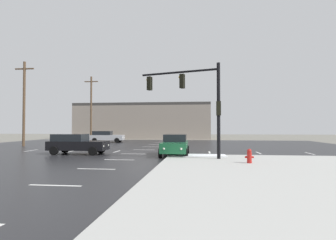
{
  "coord_description": "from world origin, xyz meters",
  "views": [
    {
      "loc": [
        5.26,
        -23.61,
        2.14
      ],
      "look_at": [
        1.71,
        6.7,
        2.93
      ],
      "focal_mm": 29.74,
      "sensor_mm": 36.0,
      "label": 1
    }
  ],
  "objects_px": {
    "fire_hydrant": "(249,156)",
    "sedan_green": "(175,144)",
    "traffic_signal_mast": "(196,95)",
    "utility_pole_far": "(24,102)",
    "sedan_black": "(76,144)",
    "utility_pole_distant": "(91,107)",
    "sedan_silver": "(106,136)"
  },
  "relations": [
    {
      "from": "sedan_green",
      "to": "utility_pole_distant",
      "type": "distance_m",
      "value": 26.8
    },
    {
      "from": "sedan_green",
      "to": "sedan_silver",
      "type": "xyz_separation_m",
      "value": [
        -11.14,
        16.57,
        0.0
      ]
    },
    {
      "from": "traffic_signal_mast",
      "to": "utility_pole_distant",
      "type": "bearing_deg",
      "value": -37.99
    },
    {
      "from": "fire_hydrant",
      "to": "sedan_green",
      "type": "height_order",
      "value": "sedan_green"
    },
    {
      "from": "utility_pole_far",
      "to": "sedan_silver",
      "type": "bearing_deg",
      "value": 51.9
    },
    {
      "from": "utility_pole_far",
      "to": "utility_pole_distant",
      "type": "height_order",
      "value": "utility_pole_distant"
    },
    {
      "from": "fire_hydrant",
      "to": "utility_pole_distant",
      "type": "bearing_deg",
      "value": 127.14
    },
    {
      "from": "utility_pole_far",
      "to": "utility_pole_distant",
      "type": "bearing_deg",
      "value": 79.88
    },
    {
      "from": "traffic_signal_mast",
      "to": "sedan_black",
      "type": "height_order",
      "value": "traffic_signal_mast"
    },
    {
      "from": "sedan_green",
      "to": "utility_pole_far",
      "type": "height_order",
      "value": "utility_pole_far"
    },
    {
      "from": "fire_hydrant",
      "to": "utility_pole_far",
      "type": "distance_m",
      "value": 26.22
    },
    {
      "from": "sedan_silver",
      "to": "utility_pole_distant",
      "type": "bearing_deg",
      "value": 125.4
    },
    {
      "from": "utility_pole_distant",
      "to": "sedan_black",
      "type": "bearing_deg",
      "value": -70.63
    },
    {
      "from": "traffic_signal_mast",
      "to": "sedan_green",
      "type": "relative_size",
      "value": 1.34
    },
    {
      "from": "traffic_signal_mast",
      "to": "utility_pole_distant",
      "type": "relative_size",
      "value": 0.6
    },
    {
      "from": "sedan_black",
      "to": "utility_pole_distant",
      "type": "height_order",
      "value": "utility_pole_distant"
    },
    {
      "from": "fire_hydrant",
      "to": "utility_pole_distant",
      "type": "height_order",
      "value": "utility_pole_distant"
    },
    {
      "from": "sedan_silver",
      "to": "utility_pole_far",
      "type": "relative_size",
      "value": 0.49
    },
    {
      "from": "fire_hydrant",
      "to": "sedan_black",
      "type": "height_order",
      "value": "sedan_black"
    },
    {
      "from": "traffic_signal_mast",
      "to": "utility_pole_far",
      "type": "distance_m",
      "value": 22.05
    },
    {
      "from": "traffic_signal_mast",
      "to": "sedan_black",
      "type": "bearing_deg",
      "value": 1.63
    },
    {
      "from": "traffic_signal_mast",
      "to": "sedan_silver",
      "type": "relative_size",
      "value": 1.32
    },
    {
      "from": "sedan_silver",
      "to": "utility_pole_distant",
      "type": "height_order",
      "value": "utility_pole_distant"
    },
    {
      "from": "sedan_black",
      "to": "utility_pole_far",
      "type": "xyz_separation_m",
      "value": [
        -9.9,
        8.05,
        4.11
      ]
    },
    {
      "from": "sedan_silver",
      "to": "sedan_black",
      "type": "bearing_deg",
      "value": -83.65
    },
    {
      "from": "sedan_black",
      "to": "sedan_green",
      "type": "bearing_deg",
      "value": -1.64
    },
    {
      "from": "sedan_black",
      "to": "utility_pole_far",
      "type": "height_order",
      "value": "utility_pole_far"
    },
    {
      "from": "traffic_signal_mast",
      "to": "sedan_green",
      "type": "bearing_deg",
      "value": -40.02
    },
    {
      "from": "traffic_signal_mast",
      "to": "utility_pole_far",
      "type": "relative_size",
      "value": 0.65
    },
    {
      "from": "sedan_green",
      "to": "utility_pole_distant",
      "type": "xyz_separation_m",
      "value": [
        -15.35,
        21.51,
        4.46
      ]
    },
    {
      "from": "fire_hydrant",
      "to": "sedan_green",
      "type": "xyz_separation_m",
      "value": [
        -4.6,
        4.83,
        0.32
      ]
    },
    {
      "from": "sedan_green",
      "to": "sedan_black",
      "type": "distance_m",
      "value": 7.83
    }
  ]
}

